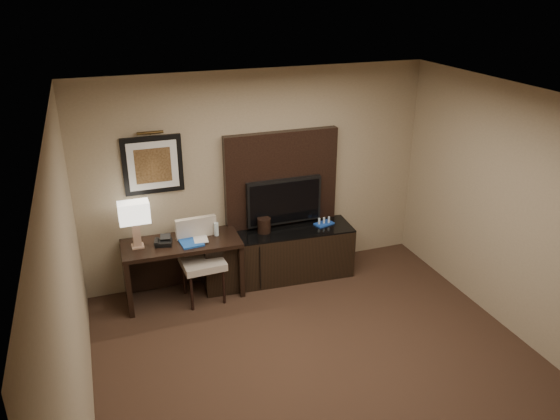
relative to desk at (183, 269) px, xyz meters
name	(u,v)px	position (x,y,z in m)	size (l,w,h in m)	color
floor	(337,387)	(1.09, -2.15, -0.38)	(4.50, 5.00, 0.01)	#311F16
ceiling	(351,114)	(1.09, -2.15, 2.32)	(4.50, 5.00, 0.01)	silver
wall_back	(258,176)	(1.09, 0.35, 0.97)	(4.50, 0.01, 2.70)	gray
wall_left	(73,314)	(-1.16, -2.15, 0.97)	(0.01, 5.00, 2.70)	gray
wall_right	(545,229)	(3.34, -2.15, 0.97)	(0.01, 5.00, 2.70)	gray
desk	(183,269)	(0.00, 0.00, 0.00)	(1.41, 0.60, 0.76)	black
credenza	(278,254)	(1.25, 0.05, -0.04)	(1.96, 0.55, 0.68)	black
tv_wall_panel	(281,181)	(1.39, 0.29, 0.89)	(1.50, 0.12, 1.30)	black
tv	(284,201)	(1.39, 0.19, 0.64)	(1.00, 0.08, 0.60)	black
artwork	(153,165)	(-0.21, 0.33, 1.27)	(0.70, 0.04, 0.70)	black
picture_light	(150,133)	(-0.21, 0.29, 1.67)	(0.04, 0.04, 0.30)	#3D2B13
desk_chair	(202,261)	(0.22, -0.14, 0.14)	(0.50, 0.57, 1.04)	beige
table_lamp	(135,224)	(-0.50, 0.04, 0.67)	(0.36, 0.21, 0.59)	tan
desk_phone	(163,241)	(-0.21, 0.00, 0.43)	(0.19, 0.17, 0.10)	black
blue_folder	(191,242)	(0.11, -0.05, 0.39)	(0.25, 0.34, 0.02)	#194BA7
book	(193,232)	(0.14, -0.03, 0.49)	(0.17, 0.02, 0.23)	#B3A98C
water_bottle	(216,229)	(0.45, 0.03, 0.46)	(0.06, 0.06, 0.17)	silver
ice_bucket	(264,225)	(1.08, 0.08, 0.39)	(0.17, 0.17, 0.19)	black
minibar_tray	(324,221)	(1.90, 0.04, 0.34)	(0.25, 0.15, 0.09)	#1942A7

